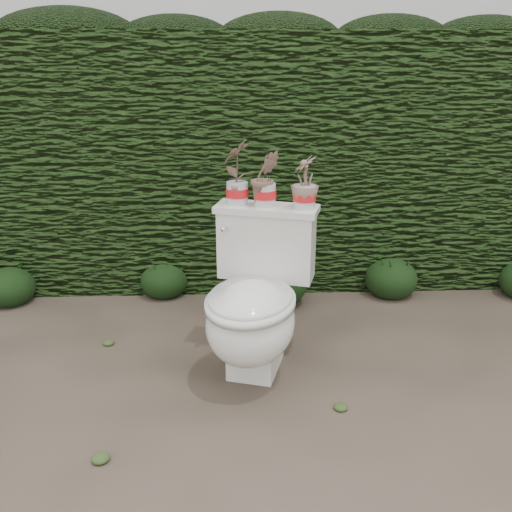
{
  "coord_description": "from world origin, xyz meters",
  "views": [
    {
      "loc": [
        -0.29,
        -2.28,
        1.5
      ],
      "look_at": [
        -0.19,
        0.31,
        0.55
      ],
      "focal_mm": 40.0,
      "sensor_mm": 36.0,
      "label": 1
    }
  ],
  "objects_px": {
    "potted_plant_center": "(265,180)",
    "potted_plant_right": "(305,184)",
    "toilet": "(255,305)",
    "potted_plant_left": "(237,173)"
  },
  "relations": [
    {
      "from": "potted_plant_left",
      "to": "potted_plant_center",
      "type": "height_order",
      "value": "potted_plant_left"
    },
    {
      "from": "potted_plant_left",
      "to": "potted_plant_center",
      "type": "distance_m",
      "value": 0.14
    },
    {
      "from": "potted_plant_left",
      "to": "potted_plant_right",
      "type": "relative_size",
      "value": 1.29
    },
    {
      "from": "potted_plant_left",
      "to": "potted_plant_center",
      "type": "bearing_deg",
      "value": 106.45
    },
    {
      "from": "potted_plant_center",
      "to": "potted_plant_right",
      "type": "xyz_separation_m",
      "value": [
        0.19,
        -0.05,
        -0.01
      ]
    },
    {
      "from": "potted_plant_right",
      "to": "toilet",
      "type": "bearing_deg",
      "value": -52.56
    },
    {
      "from": "toilet",
      "to": "potted_plant_center",
      "type": "relative_size",
      "value": 3.06
    },
    {
      "from": "toilet",
      "to": "potted_plant_center",
      "type": "bearing_deg",
      "value": 92.27
    },
    {
      "from": "toilet",
      "to": "potted_plant_left",
      "type": "xyz_separation_m",
      "value": [
        -0.08,
        0.27,
        0.57
      ]
    },
    {
      "from": "potted_plant_center",
      "to": "potted_plant_right",
      "type": "relative_size",
      "value": 1.07
    }
  ]
}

